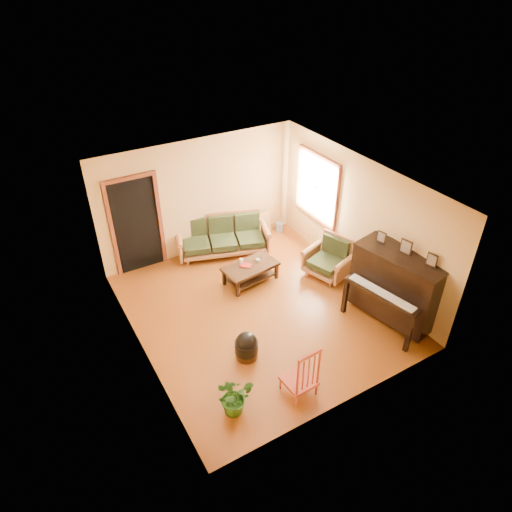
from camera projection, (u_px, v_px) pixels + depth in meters
floor at (259, 309)px, 8.72m from camera, size 5.00×5.00×0.00m
doorway at (137, 226)px, 9.31m from camera, size 1.08×0.16×2.05m
window at (317, 187)px, 9.73m from camera, size 0.12×1.36×1.46m
sofa at (223, 237)px, 10.09m from camera, size 2.17×1.42×0.86m
coffee_table at (250, 273)px, 9.35m from camera, size 1.17×0.74×0.40m
armchair at (328, 258)px, 9.39m from camera, size 1.04×1.07×0.86m
piano at (396, 287)px, 8.15m from camera, size 1.23×1.74×1.40m
footstool at (247, 348)px, 7.61m from camera, size 0.51×0.51×0.38m
red_chair at (300, 369)px, 6.83m from camera, size 0.49×0.53×0.98m
leaning_frame at (263, 223)px, 10.88m from camera, size 0.45×0.23×0.58m
ceramic_crock at (280, 227)px, 11.08m from camera, size 0.18×0.18×0.23m
potted_plant at (234, 396)px, 6.65m from camera, size 0.59×0.52×0.61m
book at (245, 268)px, 9.15m from camera, size 0.27×0.28×0.02m
candle at (241, 261)px, 9.24m from camera, size 0.08×0.08×0.13m
glass_jar at (258, 260)px, 9.33m from camera, size 0.12×0.12×0.06m
remote at (258, 259)px, 9.41m from camera, size 0.17×0.08×0.02m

